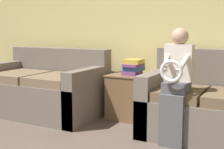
% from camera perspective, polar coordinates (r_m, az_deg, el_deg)
% --- Properties ---
extents(wall_back, '(6.91, 0.06, 2.55)m').
position_cam_1_polar(wall_back, '(4.16, 12.56, 9.30)').
color(wall_back, '#DBCC7F').
rests_on(wall_back, ground_plane).
extents(couch_side, '(1.66, 0.96, 0.91)m').
position_cam_1_polar(couch_side, '(4.51, -12.17, -2.80)').
color(couch_side, '#70665B').
rests_on(couch_side, ground_plane).
extents(child_left_seated, '(0.29, 0.38, 1.20)m').
position_cam_1_polar(child_left_seated, '(3.26, 11.65, -1.09)').
color(child_left_seated, '#56565B').
rests_on(child_left_seated, ground_plane).
extents(side_shelf, '(0.62, 0.50, 0.60)m').
position_cam_1_polar(side_shelf, '(4.16, 3.82, -3.98)').
color(side_shelf, brown).
rests_on(side_shelf, ground_plane).
extents(book_stack, '(0.23, 0.30, 0.20)m').
position_cam_1_polar(book_stack, '(4.08, 3.91, 1.38)').
color(book_stack, '#7A4284').
rests_on(book_stack, side_shelf).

